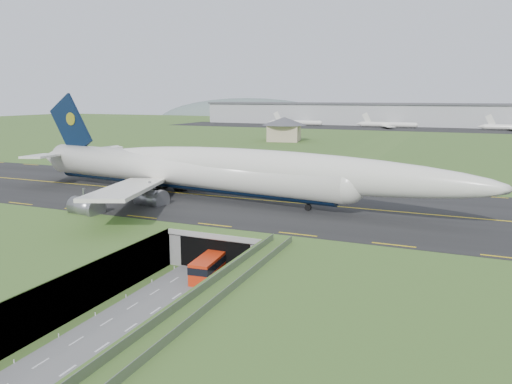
% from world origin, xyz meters
% --- Properties ---
extents(ground, '(900.00, 900.00, 0.00)m').
position_xyz_m(ground, '(0.00, 0.00, 0.00)').
color(ground, '#3B5D25').
rests_on(ground, ground).
extents(airfield_deck, '(800.00, 800.00, 6.00)m').
position_xyz_m(airfield_deck, '(0.00, 0.00, 3.00)').
color(airfield_deck, gray).
rests_on(airfield_deck, ground).
extents(trench_road, '(12.00, 75.00, 0.20)m').
position_xyz_m(trench_road, '(0.00, -7.50, 0.10)').
color(trench_road, slate).
rests_on(trench_road, ground).
extents(taxiway, '(800.00, 44.00, 0.18)m').
position_xyz_m(taxiway, '(0.00, 33.00, 6.09)').
color(taxiway, black).
rests_on(taxiway, airfield_deck).
extents(tunnel_portal, '(17.00, 22.30, 6.00)m').
position_xyz_m(tunnel_portal, '(0.00, 16.71, 3.33)').
color(tunnel_portal, gray).
rests_on(tunnel_portal, ground).
extents(guideway, '(3.00, 53.00, 7.05)m').
position_xyz_m(guideway, '(11.00, -19.11, 5.32)').
color(guideway, '#A8A8A3').
rests_on(guideway, ground).
extents(jumbo_jet, '(105.24, 65.27, 21.78)m').
position_xyz_m(jumbo_jet, '(-12.53, 30.51, 11.88)').
color(jumbo_jet, white).
rests_on(jumbo_jet, ground).
extents(shuttle_tram, '(3.82, 8.35, 3.29)m').
position_xyz_m(shuttle_tram, '(0.73, 4.68, 1.80)').
color(shuttle_tram, red).
rests_on(shuttle_tram, ground).
extents(service_building, '(23.62, 23.62, 11.01)m').
position_xyz_m(service_building, '(-42.52, 158.76, 12.52)').
color(service_building, '#C1AB8B').
rests_on(service_building, ground).
extents(cargo_terminal, '(320.00, 67.00, 15.60)m').
position_xyz_m(cargo_terminal, '(-0.08, 299.41, 13.96)').
color(cargo_terminal, '#B2B2B2').
rests_on(cargo_terminal, ground).
extents(distant_hills, '(700.00, 91.00, 60.00)m').
position_xyz_m(distant_hills, '(64.38, 430.00, -4.00)').
color(distant_hills, slate).
rests_on(distant_hills, ground).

